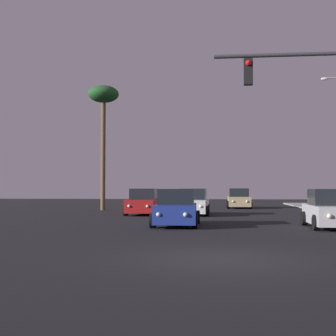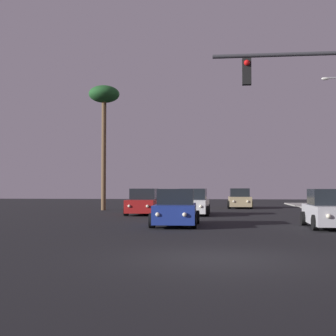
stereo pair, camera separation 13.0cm
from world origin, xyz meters
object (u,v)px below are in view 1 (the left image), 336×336
car_red (144,203)px  palm_tree_mid (103,102)px  car_silver (331,210)px  car_blue (176,209)px  car_tan (239,199)px  car_white (193,203)px

car_red → palm_tree_mid: palm_tree_mid is taller
car_silver → car_blue: 6.76m
car_silver → car_tan: 19.71m
car_red → palm_tree_mid: size_ratio=0.44×
car_tan → palm_tree_mid: 13.99m
car_silver → car_blue: (-6.74, 0.42, 0.00)m
car_tan → car_red: 12.35m
car_white → palm_tree_mid: bearing=-36.7°
car_red → car_white: bearing=177.2°
car_silver → car_red: size_ratio=1.00×
car_silver → car_white: same height
car_tan → car_blue: same height
palm_tree_mid → car_white: bearing=-38.6°
car_white → car_blue: bearing=89.6°
car_tan → car_red: same height
car_blue → car_white: bearing=-94.4°
car_blue → car_red: (-2.86, 8.60, 0.00)m
palm_tree_mid → car_red: bearing=-54.2°
car_tan → palm_tree_mid: palm_tree_mid is taller
car_silver → car_red: 13.18m
car_silver → car_white: bearing=-52.8°
car_white → car_red: (-3.20, 0.15, 0.00)m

